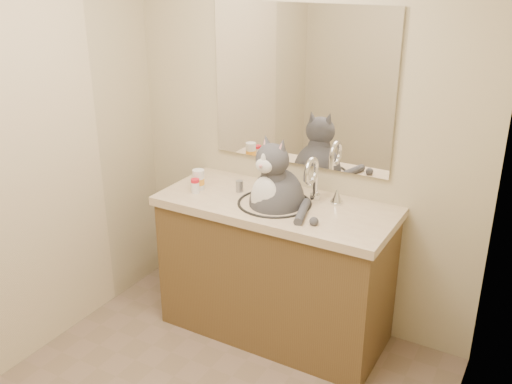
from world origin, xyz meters
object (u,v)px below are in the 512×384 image
cat (276,198)px  grey_canister (239,186)px  pill_bottle_orange (199,180)px  pill_bottle_redcap (195,186)px

cat → grey_canister: 0.28m
pill_bottle_orange → grey_canister: size_ratio=1.75×
cat → pill_bottle_redcap: size_ratio=7.08×
pill_bottle_redcap → pill_bottle_orange: bearing=106.8°
pill_bottle_orange → grey_canister: (0.23, 0.08, -0.02)m
pill_bottle_redcap → pill_bottle_orange: size_ratio=0.72×
cat → grey_canister: (-0.27, 0.06, -0.00)m
pill_bottle_redcap → grey_canister: pill_bottle_redcap is taller
cat → grey_canister: size_ratio=8.96×
grey_canister → cat: bearing=-12.5°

